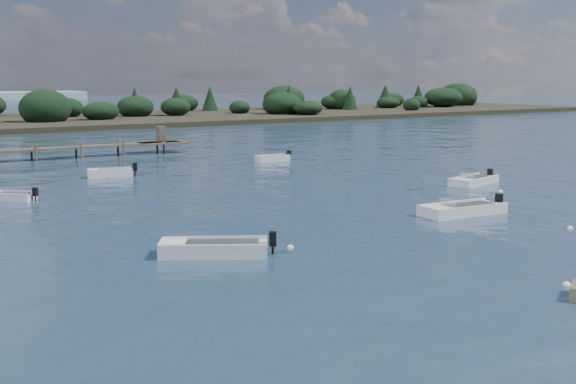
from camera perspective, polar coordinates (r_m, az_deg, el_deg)
ground at (r=86.17m, az=-15.52°, el=3.60°), size 400.00×400.00×0.00m
dinghy_mid_white_a at (r=42.84m, az=13.60°, el=-1.50°), size 5.64×2.30×1.31m
dinghy_mid_grey at (r=32.49m, az=-5.90°, el=-4.66°), size 5.04×3.98×1.31m
tender_far_grey_b at (r=67.22m, az=-1.24°, el=2.58°), size 3.55×1.39×1.21m
tender_far_white at (r=58.66m, az=-13.88°, el=1.35°), size 3.92×2.18×1.31m
dinghy_mid_white_b at (r=54.75m, az=14.45°, el=0.76°), size 5.03×2.82×1.23m
tender_far_grey at (r=49.55m, az=-21.10°, el=-0.44°), size 3.14×3.01×1.12m
buoy_a at (r=29.77m, az=21.14°, el=-6.90°), size 0.32×0.32×0.32m
buoy_b at (r=40.55m, az=21.39°, el=-2.72°), size 0.32×0.32×0.32m
buoy_c at (r=33.62m, az=0.19°, el=-4.45°), size 0.32×0.32×0.32m
buoy_d at (r=51.75m, az=16.45°, el=0.01°), size 0.32×0.32×0.32m
far_headland at (r=132.09m, az=-10.36°, el=6.48°), size 190.00×40.00×5.80m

